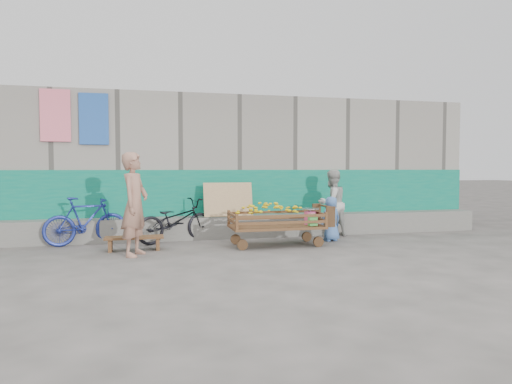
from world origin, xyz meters
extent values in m
plane|color=#4C4A45|center=(0.00, 0.00, 0.00)|extent=(80.00, 80.00, 0.00)
cube|color=gray|center=(0.00, 4.10, 1.50)|extent=(12.00, 3.00, 3.00)
cube|color=#04755F|center=(0.00, 2.58, 0.70)|extent=(12.00, 0.03, 1.40)
cube|color=#615F5A|center=(0.00, 2.35, 0.23)|extent=(12.00, 0.50, 0.45)
cube|color=#A57B58|center=(0.30, 2.22, 0.80)|extent=(1.00, 0.19, 0.68)
cube|color=pink|center=(-3.00, 2.56, 2.45)|extent=(0.55, 0.03, 1.00)
cube|color=#2A5AB0|center=(-2.30, 2.56, 2.40)|extent=(0.55, 0.03, 1.00)
cube|color=brown|center=(1.02, 1.17, 0.36)|extent=(1.70, 0.85, 0.05)
cylinder|color=#3E2214|center=(0.31, 0.86, 0.09)|extent=(0.19, 0.06, 0.19)
cube|color=brown|center=(0.19, 0.77, 0.51)|extent=(0.05, 0.05, 0.27)
cylinder|color=#3E2214|center=(0.31, 1.48, 0.09)|extent=(0.19, 0.06, 0.19)
cube|color=brown|center=(0.19, 1.57, 0.51)|extent=(0.05, 0.05, 0.27)
cylinder|color=#3E2214|center=(1.73, 0.86, 0.09)|extent=(0.19, 0.06, 0.19)
cube|color=brown|center=(1.84, 0.77, 0.51)|extent=(0.05, 0.05, 0.27)
cylinder|color=#3E2214|center=(1.73, 1.48, 0.09)|extent=(0.19, 0.06, 0.19)
cube|color=brown|center=(1.84, 1.57, 0.51)|extent=(0.05, 0.05, 0.27)
cube|color=brown|center=(1.02, 0.77, 0.47)|extent=(1.65, 0.04, 0.05)
cube|color=brown|center=(1.02, 0.77, 0.59)|extent=(1.65, 0.04, 0.05)
cube|color=brown|center=(1.02, 1.57, 0.47)|extent=(1.65, 0.04, 0.05)
cube|color=brown|center=(1.02, 1.57, 0.59)|extent=(1.65, 0.04, 0.05)
cube|color=brown|center=(0.19, 1.17, 0.47)|extent=(0.04, 0.80, 0.05)
cube|color=brown|center=(0.19, 1.17, 0.59)|extent=(0.04, 0.80, 0.05)
cube|color=brown|center=(1.84, 1.17, 0.47)|extent=(0.04, 0.80, 0.05)
cube|color=brown|center=(1.84, 1.17, 0.59)|extent=(0.04, 0.80, 0.05)
cylinder|color=#3E2214|center=(2.01, 1.17, 0.71)|extent=(0.04, 0.76, 0.04)
cube|color=#3E2214|center=(1.94, 1.52, 0.55)|extent=(0.17, 0.04, 0.38)
cube|color=#3E2214|center=(1.94, 0.82, 0.55)|extent=(0.17, 0.04, 0.38)
ellipsoid|color=yellow|center=(0.92, 1.17, 0.59)|extent=(1.23, 0.66, 0.42)
cylinder|color=#FF549C|center=(1.68, 1.17, 0.50)|extent=(0.23, 0.23, 0.25)
cylinder|color=silver|center=(1.68, 1.17, 0.63)|extent=(0.03, 0.03, 0.06)
cylinder|color=silver|center=(1.68, 1.17, 0.67)|extent=(0.32, 0.32, 0.02)
cube|color=#4BCA52|center=(1.63, 0.91, 0.49)|extent=(0.15, 0.11, 0.21)
cube|color=brown|center=(-1.54, 1.27, 0.23)|extent=(1.00, 0.30, 0.04)
cube|color=brown|center=(-1.94, 1.27, 0.10)|extent=(0.06, 0.28, 0.20)
cube|color=brown|center=(-1.14, 1.27, 0.10)|extent=(0.06, 0.28, 0.20)
imported|color=#A1705B|center=(-1.51, 0.78, 0.85)|extent=(0.61, 0.73, 1.70)
imported|color=#B7B8B2|center=(2.46, 1.98, 0.70)|extent=(0.83, 0.74, 1.41)
imported|color=#466EAD|center=(2.22, 1.44, 0.44)|extent=(0.48, 0.37, 0.88)
imported|color=black|center=(-0.78, 1.98, 0.42)|extent=(1.70, 1.17, 0.85)
imported|color=navy|center=(-2.42, 2.05, 0.45)|extent=(1.56, 0.77, 0.90)
camera|label=1|loc=(-1.33, -6.90, 1.44)|focal=32.00mm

